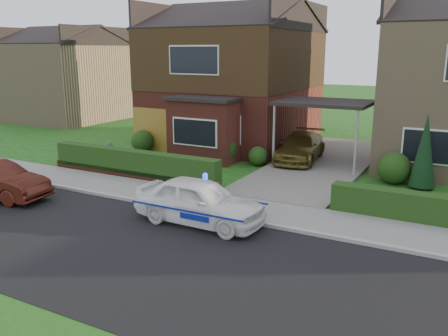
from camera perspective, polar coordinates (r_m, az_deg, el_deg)
The scene contains 21 objects.
ground at distance 11.36m, azimuth -5.00°, elevation -11.26°, with size 120.00×120.00×0.00m, color #184713.
road at distance 11.36m, azimuth -5.00°, elevation -11.26°, with size 60.00×6.00×0.02m, color black.
kerb at distance 13.78m, azimuth 1.98°, elevation -6.29°, with size 60.00×0.16×0.12m, color #9E9993.
sidewalk at distance 14.68m, azimuth 3.80°, elevation -5.06°, with size 60.00×2.00×0.10m, color slate.
driveway at distance 20.92m, azimuth 11.68°, elevation 0.51°, with size 3.80×12.00×0.12m, color #666059.
house_left at distance 25.24m, azimuth 1.19°, elevation 11.68°, with size 7.50×9.53×7.25m.
carport_link at distance 20.44m, azimuth 12.01°, elevation 7.58°, with size 3.80×3.00×2.77m.
garage_door at distance 23.48m, azimuth -8.66°, elevation 4.57°, with size 2.20×0.10×2.10m, color olive.
dwarf_wall at distance 18.59m, azimuth -11.08°, elevation -0.76°, with size 7.70×0.25×0.36m, color maroon.
hedge_left at distance 18.75m, azimuth -10.76°, elevation -1.19°, with size 7.50×0.55×0.90m, color #113310.
shrub_left_far at distance 23.36m, azimuth -9.78°, elevation 3.21°, with size 1.08×1.08×1.08m, color #113310.
shrub_left_mid at distance 20.74m, azimuth -0.26°, elevation 2.39°, with size 1.32×1.32×1.32m, color #113310.
shrub_left_near at distance 20.36m, azimuth 4.11°, elevation 1.44°, with size 0.84×0.84×0.84m, color #113310.
shrub_right_near at distance 18.61m, azimuth 19.78°, elevation 0.01°, with size 1.20×1.20×1.20m, color #113310.
conifer_a at distance 18.16m, azimuth 22.97°, elevation 1.66°, with size 0.90×0.90×2.60m, color black.
neighbour_left at distance 35.61m, azimuth -18.30°, elevation 9.72°, with size 6.50×7.00×5.20m, color tan.
police_car at distance 13.49m, azimuth -2.96°, elevation -4.07°, with size 3.54×3.88×1.48m.
driveway_car at distance 21.07m, azimuth 9.16°, elevation 2.53°, with size 1.65×4.06×1.18m, color brown.
potted_plant_a at distance 22.40m, azimuth -13.52°, elevation 2.09°, with size 0.38×0.26×0.72m, color gray.
potted_plant_b at distance 21.36m, azimuth -4.51°, elevation 1.94°, with size 0.43×0.34×0.78m, color gray.
potted_plant_c at distance 18.59m, azimuth -7.48°, elevation 0.15°, with size 0.47×0.47×0.85m, color gray.
Camera 1 is at (5.69, -8.55, 4.84)m, focal length 38.00 mm.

